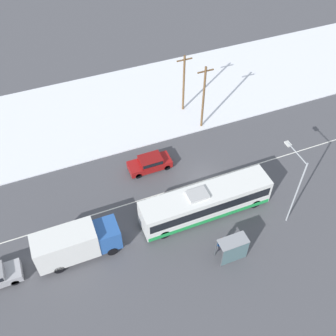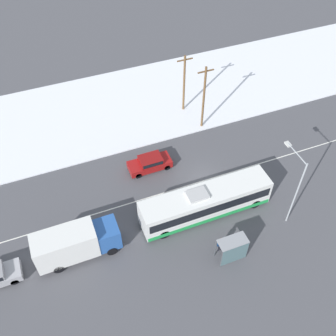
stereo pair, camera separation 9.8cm
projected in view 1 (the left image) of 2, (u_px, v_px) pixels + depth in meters
name	position (u px, v px, depth m)	size (l,w,h in m)	color
ground_plane	(203.00, 181.00, 39.08)	(120.00, 120.00, 0.00)	#4C4C51
snow_lot	(154.00, 99.00, 48.04)	(80.00, 14.84, 0.12)	white
lane_marking_center	(203.00, 181.00, 39.08)	(60.00, 0.12, 0.00)	silver
city_bus	(206.00, 202.00, 35.31)	(12.07, 2.57, 3.15)	white
box_truck	(75.00, 243.00, 32.12)	(6.98, 2.30, 3.26)	silver
sedan_car	(150.00, 163.00, 39.64)	(4.37, 1.80, 1.50)	maroon
pedestrian_at_stop	(221.00, 243.00, 32.91)	(0.65, 0.29, 1.81)	#23232D
bus_shelter	(234.00, 248.00, 31.91)	(2.45, 1.20, 2.40)	gray
streetlamp	(295.00, 181.00, 32.69)	(0.36, 2.97, 7.54)	#9EA3A8
utility_pole_roadside	(204.00, 97.00, 41.66)	(1.80, 0.24, 7.81)	brown
utility_pole_snowlot	(184.00, 83.00, 43.92)	(1.80, 0.24, 7.23)	brown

